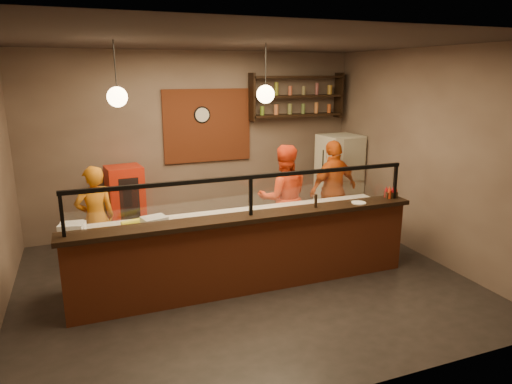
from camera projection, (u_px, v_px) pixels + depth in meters
name	position (u px, v px, depth m)	size (l,w,h in m)	color
floor	(244.00, 281.00, 6.39)	(6.00, 6.00, 0.00)	black
ceiling	(242.00, 41.00, 5.58)	(6.00, 6.00, 0.00)	#352C29
wall_back	(197.00, 143.00, 8.24)	(6.00, 6.00, 0.00)	#756256
wall_right	(426.00, 155.00, 7.02)	(5.00, 5.00, 0.00)	#756256
wall_front	(344.00, 228.00, 3.73)	(6.00, 6.00, 0.00)	#756256
brick_patch	(208.00, 126.00, 8.21)	(1.60, 0.04, 1.30)	brown
service_counter	(251.00, 255.00, 5.99)	(4.60, 0.25, 1.00)	brown
counter_ledge	(251.00, 217.00, 5.86)	(4.70, 0.37, 0.06)	black
worktop_cabinet	(239.00, 248.00, 6.46)	(4.60, 0.75, 0.85)	gray
worktop	(238.00, 217.00, 6.35)	(4.60, 0.75, 0.05)	white
sneeze_guard	(251.00, 192.00, 5.77)	(4.50, 0.05, 0.52)	white
wall_shelving	(297.00, 96.00, 8.53)	(1.84, 0.28, 0.85)	black
wall_clock	(202.00, 115.00, 8.11)	(0.30, 0.30, 0.04)	black
pendant_left	(117.00, 97.00, 5.40)	(0.24, 0.24, 0.77)	black
pendant_right	(266.00, 94.00, 6.06)	(0.24, 0.24, 0.77)	black
cook_left	(96.00, 218.00, 6.63)	(0.57, 0.37, 1.55)	#C87112
cook_mid	(284.00, 198.00, 7.35)	(0.84, 0.66, 1.74)	red
cook_right	(333.00, 190.00, 7.89)	(1.01, 0.42, 1.72)	#DA5A14
fridge	(339.00, 179.00, 8.74)	(0.71, 0.66, 1.69)	beige
red_cooler	(126.00, 205.00, 7.70)	(0.57, 0.52, 1.33)	red
pizza_dough	(278.00, 212.00, 6.49)	(0.53, 0.53, 0.01)	silver
prep_tub_a	(72.00, 228.00, 5.62)	(0.28, 0.22, 0.14)	silver
prep_tub_b	(72.00, 229.00, 5.59)	(0.29, 0.23, 0.14)	white
prep_tub_c	(154.00, 222.00, 5.83)	(0.30, 0.24, 0.15)	silver
rolling_pin	(135.00, 221.00, 6.01)	(0.06, 0.06, 0.38)	yellow
condiment_caddy	(391.00, 195.00, 6.65)	(0.16, 0.13, 0.09)	black
pepper_mill	(316.00, 201.00, 6.15)	(0.04, 0.04, 0.18)	black
small_plate	(359.00, 203.00, 6.37)	(0.20, 0.20, 0.01)	silver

